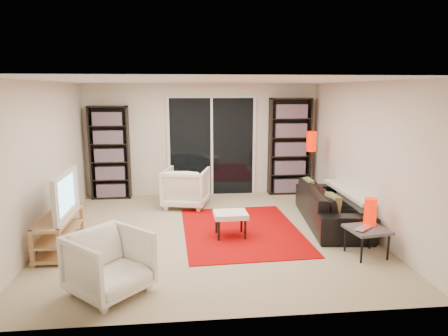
{
  "coord_description": "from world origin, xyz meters",
  "views": [
    {
      "loc": [
        -0.4,
        -6.13,
        2.26
      ],
      "look_at": [
        0.25,
        0.3,
        1.0
      ],
      "focal_mm": 32.0,
      "sensor_mm": 36.0,
      "label": 1
    }
  ],
  "objects_px": {
    "bookshelf_left": "(110,153)",
    "ottoman": "(231,216)",
    "sofa": "(331,205)",
    "bookshelf_right": "(290,147)",
    "armchair_front": "(109,263)",
    "floor_lamp": "(311,148)",
    "armchair_back": "(186,187)",
    "tv_stand": "(59,232)",
    "side_table": "(367,231)"
  },
  "relations": [
    {
      "from": "sofa",
      "to": "ottoman",
      "type": "bearing_deg",
      "value": 110.58
    },
    {
      "from": "armchair_front",
      "to": "floor_lamp",
      "type": "distance_m",
      "value": 4.82
    },
    {
      "from": "sofa",
      "to": "side_table",
      "type": "bearing_deg",
      "value": -174.3
    },
    {
      "from": "tv_stand",
      "to": "floor_lamp",
      "type": "relative_size",
      "value": 0.86
    },
    {
      "from": "bookshelf_left",
      "to": "armchair_back",
      "type": "relative_size",
      "value": 2.3
    },
    {
      "from": "side_table",
      "to": "floor_lamp",
      "type": "xyz_separation_m",
      "value": [
        0.03,
        2.63,
        0.77
      ]
    },
    {
      "from": "floor_lamp",
      "to": "sofa",
      "type": "bearing_deg",
      "value": -90.66
    },
    {
      "from": "armchair_back",
      "to": "armchair_front",
      "type": "xyz_separation_m",
      "value": [
        -0.88,
        -3.38,
        -0.03
      ]
    },
    {
      "from": "armchair_back",
      "to": "ottoman",
      "type": "xyz_separation_m",
      "value": [
        0.67,
        -1.75,
        -0.04
      ]
    },
    {
      "from": "sofa",
      "to": "ottoman",
      "type": "xyz_separation_m",
      "value": [
        -1.8,
        -0.46,
        0.02
      ]
    },
    {
      "from": "bookshelf_right",
      "to": "tv_stand",
      "type": "height_order",
      "value": "bookshelf_right"
    },
    {
      "from": "armchair_back",
      "to": "armchair_front",
      "type": "relative_size",
      "value": 1.07
    },
    {
      "from": "armchair_front",
      "to": "ottoman",
      "type": "relative_size",
      "value": 1.51
    },
    {
      "from": "bookshelf_left",
      "to": "floor_lamp",
      "type": "distance_m",
      "value": 4.15
    },
    {
      "from": "armchair_back",
      "to": "tv_stand",
      "type": "bearing_deg",
      "value": 61.7
    },
    {
      "from": "armchair_back",
      "to": "floor_lamp",
      "type": "xyz_separation_m",
      "value": [
        2.49,
        -0.03,
        0.74
      ]
    },
    {
      "from": "bookshelf_left",
      "to": "sofa",
      "type": "relative_size",
      "value": 0.89
    },
    {
      "from": "armchair_front",
      "to": "bookshelf_right",
      "type": "bearing_deg",
      "value": 6.53
    },
    {
      "from": "floor_lamp",
      "to": "armchair_front",
      "type": "bearing_deg",
      "value": -135.2
    },
    {
      "from": "ottoman",
      "to": "floor_lamp",
      "type": "height_order",
      "value": "floor_lamp"
    },
    {
      "from": "armchair_front",
      "to": "sofa",
      "type": "bearing_deg",
      "value": -14.49
    },
    {
      "from": "tv_stand",
      "to": "floor_lamp",
      "type": "bearing_deg",
      "value": 24.51
    },
    {
      "from": "floor_lamp",
      "to": "tv_stand",
      "type": "bearing_deg",
      "value": -155.49
    },
    {
      "from": "armchair_back",
      "to": "armchair_front",
      "type": "distance_m",
      "value": 3.49
    },
    {
      "from": "bookshelf_left",
      "to": "floor_lamp",
      "type": "height_order",
      "value": "bookshelf_left"
    },
    {
      "from": "ottoman",
      "to": "armchair_back",
      "type": "bearing_deg",
      "value": 111.05
    },
    {
      "from": "tv_stand",
      "to": "floor_lamp",
      "type": "height_order",
      "value": "floor_lamp"
    },
    {
      "from": "tv_stand",
      "to": "sofa",
      "type": "bearing_deg",
      "value": 9.38
    },
    {
      "from": "bookshelf_left",
      "to": "sofa",
      "type": "height_order",
      "value": "bookshelf_left"
    },
    {
      "from": "armchair_back",
      "to": "ottoman",
      "type": "relative_size",
      "value": 1.62
    },
    {
      "from": "armchair_back",
      "to": "armchair_front",
      "type": "height_order",
      "value": "armchair_back"
    },
    {
      "from": "bookshelf_right",
      "to": "tv_stand",
      "type": "bearing_deg",
      "value": -145.71
    },
    {
      "from": "bookshelf_right",
      "to": "armchair_back",
      "type": "bearing_deg",
      "value": -160.63
    },
    {
      "from": "bookshelf_left",
      "to": "ottoman",
      "type": "relative_size",
      "value": 3.73
    },
    {
      "from": "armchair_front",
      "to": "ottoman",
      "type": "xyz_separation_m",
      "value": [
        1.56,
        1.63,
        -0.02
      ]
    },
    {
      "from": "bookshelf_right",
      "to": "ottoman",
      "type": "height_order",
      "value": "bookshelf_right"
    },
    {
      "from": "armchair_back",
      "to": "bookshelf_left",
      "type": "bearing_deg",
      "value": -12.72
    },
    {
      "from": "armchair_front",
      "to": "floor_lamp",
      "type": "xyz_separation_m",
      "value": [
        3.37,
        3.35,
        0.77
      ]
    },
    {
      "from": "bookshelf_left",
      "to": "floor_lamp",
      "type": "xyz_separation_m",
      "value": [
        4.06,
        -0.83,
        0.15
      ]
    },
    {
      "from": "bookshelf_right",
      "to": "tv_stand",
      "type": "distance_m",
      "value": 5.03
    },
    {
      "from": "armchair_back",
      "to": "floor_lamp",
      "type": "height_order",
      "value": "floor_lamp"
    },
    {
      "from": "tv_stand",
      "to": "side_table",
      "type": "xyz_separation_m",
      "value": [
        4.3,
        -0.66,
        0.09
      ]
    },
    {
      "from": "side_table",
      "to": "bookshelf_left",
      "type": "bearing_deg",
      "value": 139.36
    },
    {
      "from": "bookshelf_right",
      "to": "sofa",
      "type": "relative_size",
      "value": 0.96
    },
    {
      "from": "sofa",
      "to": "bookshelf_left",
      "type": "bearing_deg",
      "value": 68.92
    },
    {
      "from": "armchair_front",
      "to": "side_table",
      "type": "xyz_separation_m",
      "value": [
        3.35,
        0.72,
        -0.0
      ]
    },
    {
      "from": "tv_stand",
      "to": "bookshelf_left",
      "type": "bearing_deg",
      "value": 84.72
    },
    {
      "from": "ottoman",
      "to": "floor_lamp",
      "type": "bearing_deg",
      "value": 43.47
    },
    {
      "from": "bookshelf_left",
      "to": "ottoman",
      "type": "xyz_separation_m",
      "value": [
        2.25,
        -2.55,
        -0.63
      ]
    },
    {
      "from": "bookshelf_right",
      "to": "armchair_front",
      "type": "distance_m",
      "value": 5.29
    }
  ]
}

